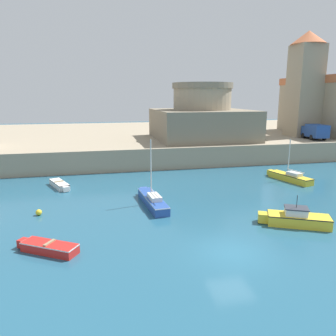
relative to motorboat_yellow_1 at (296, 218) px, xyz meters
The scene contains 11 objects.
ground_plane 6.79m from the motorboat_yellow_1, 154.83° to the right, with size 200.00×200.00×0.00m, color #235670.
quay_seawall 39.68m from the motorboat_yellow_1, 98.89° to the left, with size 120.00×40.00×2.72m, color gray.
motorboat_yellow_1 is the anchor object (origin of this frame).
dinghy_white_3 22.34m from the motorboat_yellow_1, 141.23° to the left, with size 2.33×4.07×0.64m.
sailboat_blue_4 11.32m from the motorboat_yellow_1, 144.57° to the left, with size 1.72×6.64×5.55m.
sailboat_yellow_5 13.07m from the motorboat_yellow_1, 59.27° to the left, with size 2.58×5.76×4.53m.
dinghy_red_6 16.71m from the motorboat_yellow_1, behind, with size 3.76×2.79×0.65m.
mooring_buoy 19.22m from the motorboat_yellow_1, 161.47° to the left, with size 0.47×0.47×0.47m, color yellow.
church 38.99m from the motorboat_yellow_1, 49.71° to the left, with size 15.38×16.54×15.88m.
fortress 27.75m from the motorboat_yellow_1, 86.07° to the left, with size 13.57×13.57×8.11m.
truck_on_quay 29.05m from the motorboat_yellow_1, 51.82° to the left, with size 2.55×4.49×2.20m.
Camera 1 is at (-7.57, -16.52, 9.07)m, focal length 35.00 mm.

